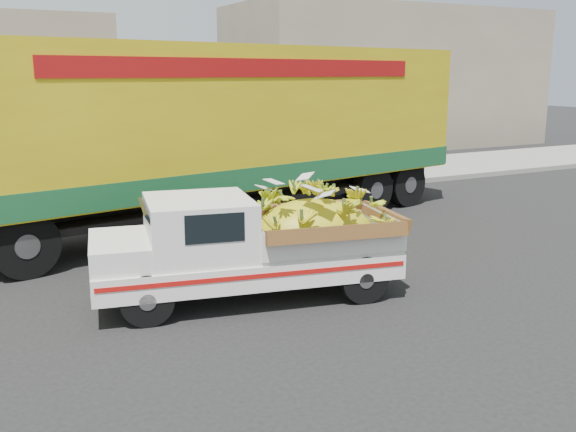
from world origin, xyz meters
TOP-DOWN VIEW (x-y plane):
  - ground at (0.00, 0.00)m, footprint 100.00×100.00m
  - curb at (0.00, 7.61)m, footprint 60.00×0.25m
  - sidewalk at (0.00, 9.71)m, footprint 60.00×4.00m
  - building_right at (14.00, 16.61)m, footprint 14.00×6.00m
  - pickup_truck at (0.25, 0.72)m, footprint 4.60×2.42m
  - semi_trailer at (1.39, 5.16)m, footprint 12.08×4.71m

SIDE VIEW (x-z plane):
  - ground at x=0.00m, z-range 0.00..0.00m
  - sidewalk at x=0.00m, z-range 0.00..0.14m
  - curb at x=0.00m, z-range 0.00..0.15m
  - pickup_truck at x=0.25m, z-range 0.06..1.59m
  - semi_trailer at x=1.39m, z-range 0.22..4.02m
  - building_right at x=14.00m, z-range 0.00..6.00m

